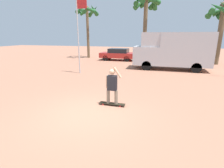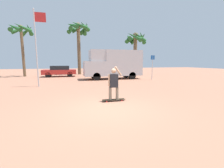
{
  "view_description": "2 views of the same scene",
  "coord_description": "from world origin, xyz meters",
  "px_view_note": "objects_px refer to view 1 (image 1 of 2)",
  "views": [
    {
      "loc": [
        2.54,
        -5.54,
        2.85
      ],
      "look_at": [
        0.41,
        1.79,
        0.73
      ],
      "focal_mm": 28.0,
      "sensor_mm": 36.0,
      "label": 1
    },
    {
      "loc": [
        -1.34,
        -5.58,
        1.85
      ],
      "look_at": [
        0.67,
        1.56,
        0.76
      ],
      "focal_mm": 24.0,
      "sensor_mm": 36.0,
      "label": 2
    }
  ],
  "objects_px": {
    "palm_tree_center_background": "(146,7)",
    "flagpole": "(79,30)",
    "palm_tree_far_left": "(87,14)",
    "skateboard": "(112,104)",
    "person_skateboarder": "(112,84)",
    "palm_tree_near_van": "(223,15)",
    "parked_car_red": "(118,54)",
    "camper_van": "(173,50)"
  },
  "relations": [
    {
      "from": "person_skateboarder",
      "to": "camper_van",
      "type": "distance_m",
      "value": 9.67
    },
    {
      "from": "camper_van",
      "to": "palm_tree_center_background",
      "type": "distance_m",
      "value": 9.45
    },
    {
      "from": "flagpole",
      "to": "skateboard",
      "type": "bearing_deg",
      "value": -53.3
    },
    {
      "from": "palm_tree_near_van",
      "to": "palm_tree_far_left",
      "type": "relative_size",
      "value": 0.92
    },
    {
      "from": "skateboard",
      "to": "palm_tree_near_van",
      "type": "distance_m",
      "value": 15.98
    },
    {
      "from": "palm_tree_far_left",
      "to": "skateboard",
      "type": "bearing_deg",
      "value": -63.12
    },
    {
      "from": "person_skateboarder",
      "to": "camper_van",
      "type": "relative_size",
      "value": 0.25
    },
    {
      "from": "palm_tree_far_left",
      "to": "palm_tree_center_background",
      "type": "bearing_deg",
      "value": 14.28
    },
    {
      "from": "person_skateboarder",
      "to": "palm_tree_near_van",
      "type": "distance_m",
      "value": 15.75
    },
    {
      "from": "parked_car_red",
      "to": "palm_tree_far_left",
      "type": "xyz_separation_m",
      "value": [
        -4.39,
        1.39,
        4.72
      ]
    },
    {
      "from": "person_skateboarder",
      "to": "palm_tree_far_left",
      "type": "distance_m",
      "value": 17.46
    },
    {
      "from": "person_skateboarder",
      "to": "palm_tree_center_background",
      "type": "xyz_separation_m",
      "value": [
        -0.49,
        16.85,
        5.37
      ]
    },
    {
      "from": "skateboard",
      "to": "person_skateboarder",
      "type": "distance_m",
      "value": 0.84
    },
    {
      "from": "palm_tree_far_left",
      "to": "person_skateboarder",
      "type": "bearing_deg",
      "value": -63.12
    },
    {
      "from": "camper_van",
      "to": "flagpole",
      "type": "distance_m",
      "value": 7.96
    },
    {
      "from": "palm_tree_far_left",
      "to": "flagpole",
      "type": "height_order",
      "value": "palm_tree_far_left"
    },
    {
      "from": "palm_tree_near_van",
      "to": "palm_tree_center_background",
      "type": "relative_size",
      "value": 0.78
    },
    {
      "from": "camper_van",
      "to": "palm_tree_far_left",
      "type": "distance_m",
      "value": 12.44
    },
    {
      "from": "camper_van",
      "to": "skateboard",
      "type": "bearing_deg",
      "value": -106.37
    },
    {
      "from": "parked_car_red",
      "to": "palm_tree_near_van",
      "type": "xyz_separation_m",
      "value": [
        10.41,
        -0.17,
        4.05
      ]
    },
    {
      "from": "camper_van",
      "to": "palm_tree_far_left",
      "type": "relative_size",
      "value": 0.95
    },
    {
      "from": "parked_car_red",
      "to": "palm_tree_near_van",
      "type": "distance_m",
      "value": 11.18
    },
    {
      "from": "palm_tree_far_left",
      "to": "flagpole",
      "type": "distance_m",
      "value": 10.25
    },
    {
      "from": "camper_van",
      "to": "palm_tree_near_van",
      "type": "height_order",
      "value": "palm_tree_near_van"
    },
    {
      "from": "parked_car_red",
      "to": "palm_tree_center_background",
      "type": "relative_size",
      "value": 0.53
    },
    {
      "from": "skateboard",
      "to": "palm_tree_center_background",
      "type": "distance_m",
      "value": 17.97
    },
    {
      "from": "skateboard",
      "to": "parked_car_red",
      "type": "bearing_deg",
      "value": 103.31
    },
    {
      "from": "camper_van",
      "to": "flagpole",
      "type": "height_order",
      "value": "flagpole"
    },
    {
      "from": "camper_van",
      "to": "palm_tree_near_van",
      "type": "xyz_separation_m",
      "value": [
        4.47,
        4.23,
        3.1
      ]
    },
    {
      "from": "person_skateboarder",
      "to": "palm_tree_near_van",
      "type": "height_order",
      "value": "palm_tree_near_van"
    },
    {
      "from": "palm_tree_near_van",
      "to": "flagpole",
      "type": "height_order",
      "value": "palm_tree_near_van"
    },
    {
      "from": "palm_tree_center_background",
      "to": "parked_car_red",
      "type": "bearing_deg",
      "value": -130.52
    },
    {
      "from": "camper_van",
      "to": "flagpole",
      "type": "xyz_separation_m",
      "value": [
        -6.91,
        -3.61,
        1.56
      ]
    },
    {
      "from": "skateboard",
      "to": "palm_tree_near_van",
      "type": "bearing_deg",
      "value": 61.92
    },
    {
      "from": "palm_tree_center_background",
      "to": "flagpole",
      "type": "relative_size",
      "value": 1.37
    },
    {
      "from": "person_skateboarder",
      "to": "parked_car_red",
      "type": "relative_size",
      "value": 0.39
    },
    {
      "from": "person_skateboarder",
      "to": "flagpole",
      "type": "bearing_deg",
      "value": 126.69
    },
    {
      "from": "camper_van",
      "to": "parked_car_red",
      "type": "relative_size",
      "value": 1.53
    },
    {
      "from": "parked_car_red",
      "to": "flagpole",
      "type": "xyz_separation_m",
      "value": [
        -0.97,
        -8.01,
        2.51
      ]
    },
    {
      "from": "flagpole",
      "to": "camper_van",
      "type": "bearing_deg",
      "value": 27.58
    },
    {
      "from": "person_skateboarder",
      "to": "palm_tree_far_left",
      "type": "relative_size",
      "value": 0.24
    },
    {
      "from": "person_skateboarder",
      "to": "flagpole",
      "type": "height_order",
      "value": "flagpole"
    }
  ]
}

